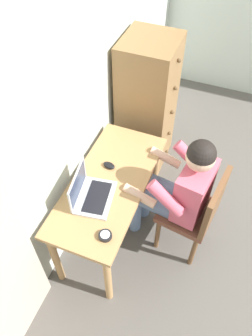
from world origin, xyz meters
name	(u,v)px	position (x,y,z in m)	size (l,w,h in m)	color
wall_back	(84,85)	(0.00, 2.20, 1.25)	(4.80, 0.05, 2.50)	silver
desk	(109,192)	(-0.39, 1.86, 0.60)	(1.21, 0.55, 0.72)	tan
dresser	(147,106)	(0.63, 1.91, 0.67)	(0.51, 0.50, 1.34)	olive
chair	(197,211)	(-0.24, 1.18, 0.51)	(0.47, 0.46, 0.90)	brown
person_seated	(178,187)	(-0.22, 1.37, 0.69)	(0.58, 0.62, 1.21)	#6B84AD
laptop	(90,193)	(-0.56, 1.93, 0.77)	(0.38, 0.30, 0.24)	#B7BABF
computer_mouse	(109,165)	(-0.24, 1.92, 0.74)	(0.06, 0.10, 0.03)	black
desk_clock	(105,236)	(-0.81, 1.70, 0.73)	(0.09, 0.09, 0.03)	black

